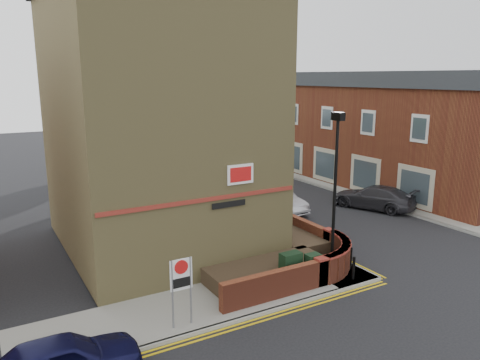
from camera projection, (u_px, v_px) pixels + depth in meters
name	position (u px, v px, depth m)	size (l,w,h in m)	color
ground	(319.00, 298.00, 16.59)	(120.00, 120.00, 0.00)	black
pavement_corner	(211.00, 303.00, 16.14)	(13.00, 3.00, 0.12)	gray
pavement_main	(188.00, 194.00, 31.08)	(2.00, 32.00, 0.12)	gray
pavement_far	(344.00, 184.00, 33.90)	(4.00, 40.00, 0.12)	gray
kerb_side	(232.00, 322.00, 14.87)	(13.00, 0.15, 0.12)	gray
kerb_main_near	(202.00, 192.00, 31.57)	(0.15, 32.00, 0.12)	gray
kerb_main_far	(323.00, 187.00, 32.93)	(0.15, 40.00, 0.12)	gray
yellow_lines_side	(236.00, 327.00, 14.67)	(13.00, 0.28, 0.01)	gold
yellow_lines_main	(205.00, 192.00, 31.71)	(0.28, 32.00, 0.01)	gold
corner_building	(157.00, 110.00, 20.62)	(8.95, 10.40, 13.60)	olive
garden_wall	(279.00, 273.00, 18.70)	(6.80, 6.00, 1.20)	maroon
lamppost	(335.00, 194.00, 17.66)	(0.25, 0.50, 6.30)	black
utility_cabinet_large	(291.00, 268.00, 17.39)	(0.80, 0.45, 1.20)	black
utility_cabinet_small	(313.00, 268.00, 17.53)	(0.55, 0.40, 1.10)	black
bollard_near	(354.00, 268.00, 17.78)	(0.11, 0.11, 0.90)	black
bollard_far	(351.00, 258.00, 18.75)	(0.11, 0.11, 0.90)	black
zone_sign	(181.00, 280.00, 14.22)	(0.72, 0.07, 2.20)	slate
far_terrace	(326.00, 123.00, 37.15)	(5.40, 30.40, 8.00)	maroon
far_terrace_cream	(209.00, 108.00, 54.91)	(5.40, 12.40, 8.00)	#B7AC97
tree_near	(199.00, 127.00, 28.42)	(3.64, 3.65, 6.70)	#382B1E
tree_mid	(154.00, 110.00, 35.08)	(4.03, 4.03, 7.42)	#382B1E
tree_far	(123.00, 108.00, 41.91)	(3.81, 3.81, 7.00)	#382B1E
traffic_light_assembly	(147.00, 137.00, 38.30)	(0.20, 0.16, 4.20)	black
silver_car_near	(278.00, 200.00, 27.16)	(1.41, 4.04, 1.33)	#A6A7AE
red_car_main	(219.00, 179.00, 32.44)	(2.40, 5.21, 1.45)	#9F4011
grey_car_far	(374.00, 197.00, 27.69)	(1.95, 4.79, 1.39)	#2E2D33
silver_car_far	(260.00, 165.00, 37.06)	(1.81, 4.51, 1.54)	#B4B8BD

